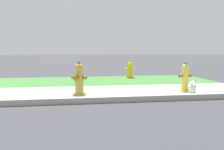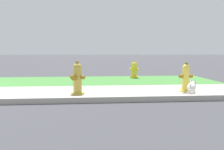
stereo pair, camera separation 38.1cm
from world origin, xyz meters
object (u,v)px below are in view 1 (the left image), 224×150
fire_hydrant_far_end (79,79)px  fire_hydrant_by_grass_verge (185,77)px  fire_hydrant_mid_block (130,70)px  small_white_dog (192,86)px

fire_hydrant_far_end → fire_hydrant_by_grass_verge: bearing=-151.2°
fire_hydrant_by_grass_verge → fire_hydrant_mid_block: bearing=98.8°
fire_hydrant_mid_block → fire_hydrant_by_grass_verge: bearing=138.5°
fire_hydrant_far_end → fire_hydrant_mid_block: bearing=-95.4°
fire_hydrant_by_grass_verge → fire_hydrant_mid_block: (-0.78, 3.14, -0.05)m
small_white_dog → fire_hydrant_mid_block: bearing=42.0°
fire_hydrant_by_grass_verge → small_white_dog: bearing=-104.2°
fire_hydrant_mid_block → small_white_dog: bearing=135.0°
fire_hydrant_far_end → small_white_dog: size_ratio=1.66×
fire_hydrant_by_grass_verge → small_white_dog: size_ratio=1.56×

